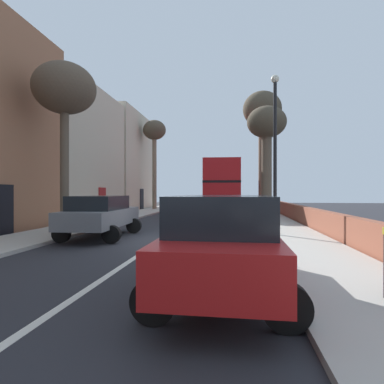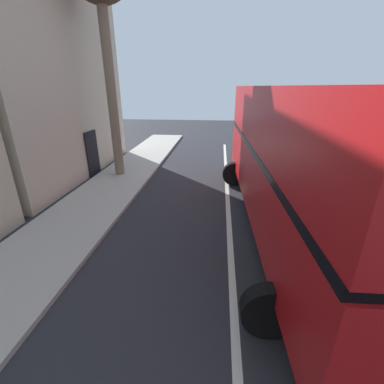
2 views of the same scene
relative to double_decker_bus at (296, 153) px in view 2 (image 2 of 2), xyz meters
The scene contains 1 object.
double_decker_bus is the anchor object (origin of this frame).
Camera 2 is at (-0.41, 7.41, 4.05)m, focal length 24.45 mm.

